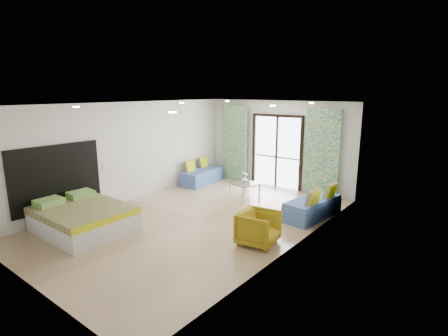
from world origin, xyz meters
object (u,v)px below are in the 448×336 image
Objects in this scene: armchair at (258,226)px; daybed_left at (202,176)px; daybed_right at (313,207)px; coffee_table at (245,185)px; bed at (83,218)px.

daybed_left is at bearing 45.97° from armchair.
daybed_right reaches higher than coffee_table.
bed is at bearing -89.04° from daybed_left.
bed is 5.27m from daybed_right.
daybed_left reaches higher than bed.
daybed_left is 2.27× the size of armchair.
daybed_right is 2.18m from coffee_table.
daybed_left is at bearing 177.11° from daybed_right.
daybed_right is at bearing -6.36° from coffee_table.
daybed_right is (3.59, 3.86, -0.03)m from bed.
armchair is at bearing -50.02° from coffee_table.
bed is at bearing -125.99° from daybed_right.
daybed_right is at bearing -16.78° from daybed_left.
coffee_table is at bearing -179.42° from daybed_right.
daybed_left is 2.13m from coffee_table.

